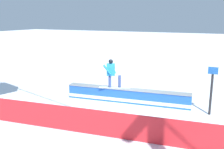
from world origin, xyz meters
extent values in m
plane|color=white|center=(0.00, 0.00, 0.00)|extent=(120.00, 120.00, 0.00)
cube|color=blue|center=(0.00, 0.00, 0.33)|extent=(6.14, 1.19, 0.67)
cube|color=white|center=(0.00, 0.00, 0.17)|extent=(6.15, 1.20, 0.16)
cube|color=#8B9599|center=(0.00, 0.00, 0.69)|extent=(6.15, 1.25, 0.04)
cube|color=silver|center=(0.63, 0.08, 0.72)|extent=(1.54, 0.93, 0.01)
cylinder|color=#3C5190|center=(0.85, 0.18, 1.02)|extent=(0.19, 0.19, 0.60)
cylinder|color=#3C5190|center=(0.41, -0.02, 1.02)|extent=(0.19, 0.19, 0.60)
cube|color=#238CD7|center=(0.80, 0.16, 1.62)|extent=(0.46, 0.39, 0.59)
sphere|color=black|center=(0.80, 0.16, 2.02)|extent=(0.22, 0.22, 0.22)
cylinder|color=#238CD7|center=(0.89, 0.39, 1.65)|extent=(0.39, 0.25, 0.50)
cylinder|color=#238CD7|center=(0.78, -0.03, 1.65)|extent=(0.33, 0.22, 0.53)
cube|color=red|center=(0.00, 3.84, 0.47)|extent=(10.42, 1.39, 0.94)
cylinder|color=#262628|center=(-3.85, -0.06, 0.90)|extent=(0.10, 0.10, 1.80)
cube|color=blue|center=(-3.85, -0.06, 1.95)|extent=(0.40, 0.04, 0.30)
camera|label=1|loc=(-4.57, 11.17, 4.12)|focal=40.88mm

